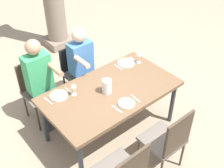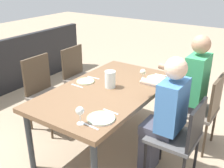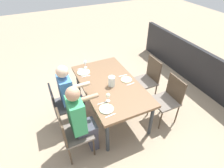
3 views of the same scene
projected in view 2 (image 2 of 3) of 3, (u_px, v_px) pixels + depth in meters
The scene contains 20 objects.
ground_plane at pixel (107, 144), 3.24m from camera, with size 16.00×16.00×0.00m, color gray.
dining_table at pixel (107, 94), 2.97m from camera, with size 1.73×0.98×0.73m.
chair_west_north at pixel (203, 107), 3.01m from camera, with size 0.44×0.44×0.90m.
chair_west_south at pixel (79, 74), 3.94m from camera, with size 0.44×0.44×0.91m.
chair_mid_north at pixel (181, 135), 2.50m from camera, with size 0.44×0.44×0.87m.
chair_mid_south at pixel (44, 89), 3.43m from camera, with size 0.44×0.44×0.95m.
diner_woman_green at pixel (190, 88), 3.03m from camera, with size 0.35×0.49×1.33m.
diner_man_white at pixel (165, 115), 2.53m from camera, with size 0.35×0.49×1.26m.
plate_0 at pixel (156, 78), 3.21m from camera, with size 0.23×0.23×0.02m.
wine_glass_0 at pixel (143, 72), 3.10m from camera, with size 0.07×0.07×0.15m.
fork_0 at pixel (161, 75), 3.33m from camera, with size 0.02×0.17×0.01m, color silver.
spoon_0 at pixel (151, 83), 3.10m from camera, with size 0.02×0.17×0.01m, color silver.
plate_1 at pixel (85, 81), 3.13m from camera, with size 0.21×0.21×0.02m.
fork_1 at pixel (93, 78), 3.25m from camera, with size 0.02×0.17×0.01m, color silver.
spoon_1 at pixel (77, 86), 3.02m from camera, with size 0.02×0.17×0.01m, color silver.
plate_2 at pixel (101, 118), 2.35m from camera, with size 0.25×0.25×0.02m.
wine_glass_2 at pixel (80, 111), 2.24m from camera, with size 0.07×0.07×0.16m.
fork_2 at pixel (111, 112), 2.47m from camera, with size 0.02×0.17×0.01m, color silver.
spoon_2 at pixel (91, 126), 2.24m from camera, with size 0.02×0.17×0.01m, color silver.
water_pitcher at pixel (110, 80), 2.96m from camera, with size 0.12×0.12×0.19m.
Camera 2 is at (2.20, 1.54, 1.94)m, focal length 42.91 mm.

